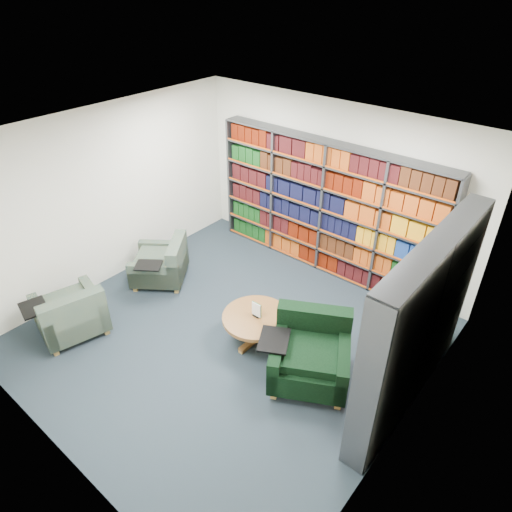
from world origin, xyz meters
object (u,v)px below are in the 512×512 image
Objects in this scene: coffee_table at (256,321)px; chair_teal_front at (71,316)px; chair_teal_left at (164,265)px; chair_green_right at (310,353)px.

chair_teal_front is at bearing -143.55° from coffee_table.
chair_green_right reaches higher than chair_teal_left.
chair_teal_left is 3.00m from chair_green_right.
coffee_table is (-0.91, 0.03, 0.01)m from chair_green_right.
chair_teal_left is 1.68m from chair_teal_front.
chair_teal_front reaches higher than chair_teal_left.
coffee_table is at bearing 36.45° from chair_teal_front.
chair_teal_front is (0.01, -1.68, 0.02)m from chair_teal_left.
chair_teal_front is 1.20× the size of coffee_table.
coffee_table is at bearing -4.11° from chair_teal_left.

